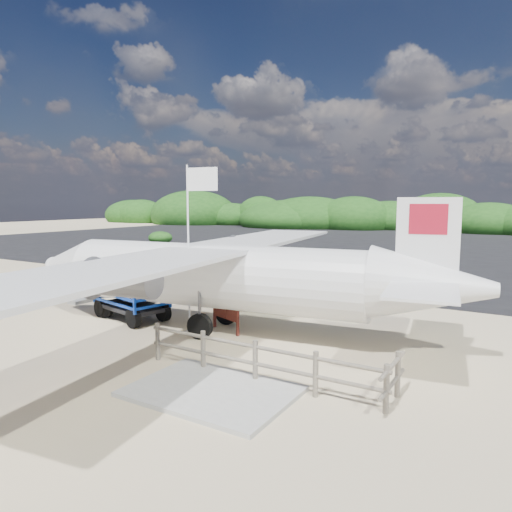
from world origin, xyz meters
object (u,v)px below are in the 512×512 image
at_px(signboard, 226,331).
at_px(crew_b, 174,280).
at_px(flagpole, 190,333).
at_px(crew_c, 229,280).
at_px(baggage_cart, 132,319).
at_px(crew_a, 192,271).

height_order(signboard, crew_b, crew_b).
relative_size(flagpole, crew_c, 2.93).
xyz_separation_m(flagpole, crew_b, (-4.20, 4.06, 0.74)).
distance_m(flagpole, signboard, 1.15).
relative_size(crew_b, crew_c, 0.82).
relative_size(baggage_cart, crew_a, 1.97).
bearing_deg(crew_a, crew_b, 116.51).
relative_size(signboard, crew_a, 0.97).
bearing_deg(signboard, crew_c, 143.84).
bearing_deg(crew_b, crew_a, -72.02).
relative_size(flagpole, crew_b, 3.56).
bearing_deg(crew_b, signboard, 144.59).
height_order(signboard, crew_c, crew_c).
xyz_separation_m(crew_a, crew_c, (3.46, -1.81, 0.13)).
bearing_deg(crew_c, flagpole, 121.78).
distance_m(baggage_cart, crew_a, 6.51).
height_order(flagpole, crew_c, flagpole).
xyz_separation_m(baggage_cart, crew_a, (-2.18, 6.09, 0.77)).
distance_m(crew_a, crew_c, 3.91).
height_order(crew_b, crew_c, crew_c).
bearing_deg(crew_c, signboard, 135.50).
distance_m(baggage_cart, crew_c, 4.56).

